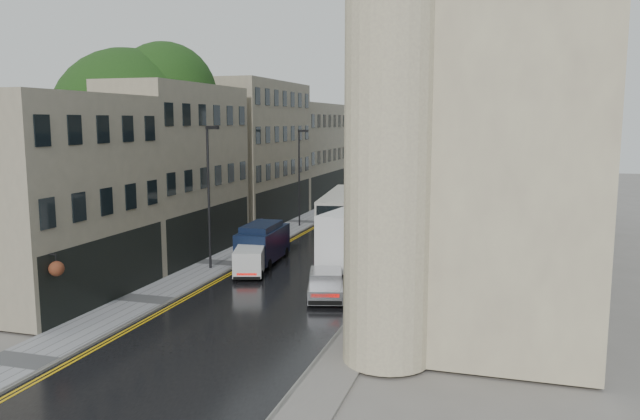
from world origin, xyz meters
The scene contains 17 objects.
ground centered at (0.00, 0.00, 0.00)m, with size 200.00×200.00×0.00m, color slate.
road centered at (0.00, 27.50, 0.01)m, with size 9.00×85.00×0.02m, color black.
left_sidewalk centered at (-5.85, 27.50, 0.06)m, with size 2.70×85.00×0.12m, color gray.
right_sidewalk centered at (5.40, 27.50, 0.06)m, with size 1.80×85.00×0.12m, color slate.
old_shop_row centered at (-9.45, 30.00, 6.00)m, with size 4.50×56.00×12.00m, color gray, non-canonical shape.
modern_block centered at (10.30, 26.00, 7.00)m, with size 8.00×40.00×14.00m, color beige, non-canonical shape.
church_spire centered at (0.50, 82.00, 20.00)m, with size 6.40×6.40×40.00m, color gray, non-canonical shape.
tree_near centered at (-12.50, 20.00, 6.95)m, with size 10.56×10.56×13.89m, color black, non-canonical shape.
tree_far centered at (-12.20, 33.00, 6.23)m, with size 9.24×9.24×12.46m, color black, non-canonical shape.
cream_bus centered at (-1.76, 27.76, 1.67)m, with size 2.75×12.09×3.30m, color beige, non-canonical shape.
white_lorry centered at (1.62, 17.48, 1.93)m, with size 2.18×7.27×3.82m, color white, non-canonical shape.
silver_hatchback centered at (2.14, 12.40, 0.74)m, with size 1.68×3.84×1.44m, color #B8B7BD, non-canonical shape.
white_van centered at (-3.31, 15.86, 0.86)m, with size 1.58×3.69×1.67m, color silver, non-canonical shape.
navy_van centered at (-4.30, 18.66, 1.31)m, with size 2.03×5.06×2.58m, color black, non-canonical shape.
pedestrian centered at (-5.49, 25.34, 1.08)m, with size 0.70×0.46×1.92m, color black.
lamp_post_near centered at (-5.74, 17.73, 4.30)m, with size 0.94×0.21×8.36m, color black, non-canonical shape.
lamp_post_far centered at (-5.47, 33.62, 4.08)m, with size 0.89×0.20×7.92m, color black, non-canonical shape.
Camera 1 is at (10.93, -15.17, 8.82)m, focal length 35.00 mm.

